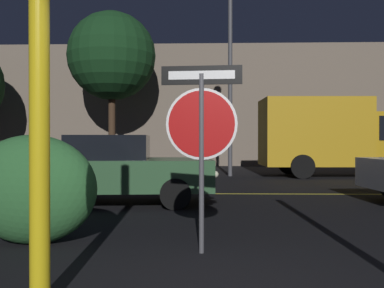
% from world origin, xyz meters
% --- Properties ---
extents(road_center_stripe, '(34.33, 0.12, 0.01)m').
position_xyz_m(road_center_stripe, '(0.00, 7.11, 0.00)').
color(road_center_stripe, gold).
rests_on(road_center_stripe, ground_plane).
extents(stop_sign, '(0.95, 0.10, 2.19)m').
position_xyz_m(stop_sign, '(-0.29, 1.48, 1.54)').
color(stop_sign, '#4C4C51').
rests_on(stop_sign, ground_plane).
extents(yellow_pole_left, '(0.16, 0.16, 3.12)m').
position_xyz_m(yellow_pole_left, '(-1.55, -0.20, 1.56)').
color(yellow_pole_left, yellow).
rests_on(yellow_pole_left, ground_plane).
extents(hedge_bush_1, '(1.67, 0.87, 1.39)m').
position_xyz_m(hedge_bush_1, '(-2.46, 1.86, 0.70)').
color(hedge_bush_1, '#2D6633').
rests_on(hedge_bush_1, ground_plane).
extents(passing_car_2, '(4.22, 2.18, 1.43)m').
position_xyz_m(passing_car_2, '(-2.15, 5.37, 0.72)').
color(passing_car_2, '#335B38').
rests_on(passing_car_2, ground_plane).
extents(delivery_truck, '(6.17, 2.50, 2.88)m').
position_xyz_m(delivery_truck, '(4.97, 12.57, 1.55)').
color(delivery_truck, gold).
rests_on(delivery_truck, ground_plane).
extents(street_lamp, '(0.41, 0.41, 7.31)m').
position_xyz_m(street_lamp, '(0.69, 12.46, 4.47)').
color(street_lamp, '#4C4C51').
rests_on(street_lamp, ground_plane).
extents(tree_2, '(4.07, 4.07, 7.28)m').
position_xyz_m(tree_2, '(-4.56, 16.15, 5.23)').
color(tree_2, '#422D1E').
rests_on(tree_2, ground_plane).
extents(building_backdrop, '(23.15, 3.79, 6.43)m').
position_xyz_m(building_backdrop, '(-1.60, 20.76, 3.21)').
color(building_backdrop, '#7A6B5B').
rests_on(building_backdrop, ground_plane).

